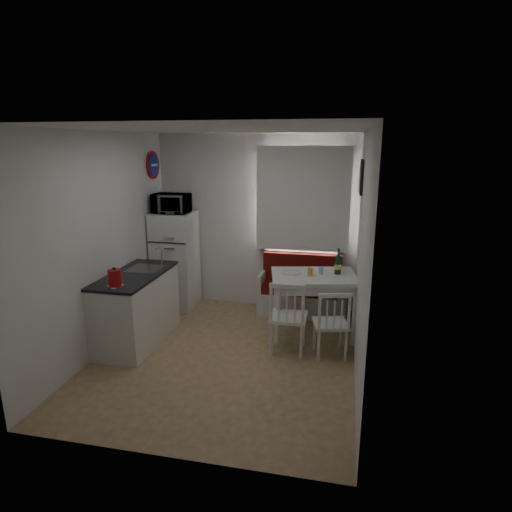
# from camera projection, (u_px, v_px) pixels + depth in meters

# --- Properties ---
(floor) EXTENTS (3.00, 3.50, 0.02)m
(floor) POSITION_uv_depth(u_px,v_px,m) (226.00, 355.00, 5.11)
(floor) COLOR #8E714B
(floor) RESTS_ON ground
(ceiling) EXTENTS (3.00, 3.50, 0.02)m
(ceiling) POSITION_uv_depth(u_px,v_px,m) (222.00, 129.00, 4.45)
(ceiling) COLOR white
(ceiling) RESTS_ON wall_back
(wall_back) EXTENTS (3.00, 0.02, 2.60)m
(wall_back) POSITION_uv_depth(u_px,v_px,m) (256.00, 223.00, 6.44)
(wall_back) COLOR white
(wall_back) RESTS_ON floor
(wall_front) EXTENTS (3.00, 0.02, 2.60)m
(wall_front) POSITION_uv_depth(u_px,v_px,m) (157.00, 307.00, 3.13)
(wall_front) COLOR white
(wall_front) RESTS_ON floor
(wall_left) EXTENTS (0.02, 3.50, 2.60)m
(wall_left) POSITION_uv_depth(u_px,v_px,m) (103.00, 244.00, 5.08)
(wall_left) COLOR white
(wall_left) RESTS_ON floor
(wall_right) EXTENTS (0.02, 3.50, 2.60)m
(wall_right) POSITION_uv_depth(u_px,v_px,m) (362.00, 257.00, 4.48)
(wall_right) COLOR white
(wall_right) RESTS_ON floor
(window) EXTENTS (1.22, 0.06, 1.47)m
(window) POSITION_uv_depth(u_px,v_px,m) (303.00, 203.00, 6.18)
(window) COLOR white
(window) RESTS_ON wall_back
(curtain) EXTENTS (1.35, 0.02, 1.50)m
(curtain) POSITION_uv_depth(u_px,v_px,m) (303.00, 200.00, 6.10)
(curtain) COLOR white
(curtain) RESTS_ON wall_back
(kitchen_counter) EXTENTS (0.62, 1.32, 1.16)m
(kitchen_counter) POSITION_uv_depth(u_px,v_px,m) (137.00, 307.00, 5.38)
(kitchen_counter) COLOR white
(kitchen_counter) RESTS_ON floor
(wall_sign) EXTENTS (0.03, 0.40, 0.40)m
(wall_sign) POSITION_uv_depth(u_px,v_px,m) (154.00, 165.00, 6.23)
(wall_sign) COLOR navy
(wall_sign) RESTS_ON wall_left
(picture_frame) EXTENTS (0.04, 0.52, 0.42)m
(picture_frame) POSITION_uv_depth(u_px,v_px,m) (361.00, 177.00, 5.33)
(picture_frame) COLOR black
(picture_frame) RESTS_ON wall_right
(bench) EXTENTS (1.22, 0.47, 0.87)m
(bench) POSITION_uv_depth(u_px,v_px,m) (300.00, 295.00, 6.32)
(bench) COLOR white
(bench) RESTS_ON floor
(dining_table) EXTENTS (1.22, 0.96, 0.81)m
(dining_table) POSITION_uv_depth(u_px,v_px,m) (314.00, 281.00, 5.53)
(dining_table) COLOR white
(dining_table) RESTS_ON floor
(chair_left) EXTENTS (0.44, 0.42, 0.49)m
(chair_left) POSITION_uv_depth(u_px,v_px,m) (288.00, 310.00, 5.00)
(chair_left) COLOR white
(chair_left) RESTS_ON floor
(chair_right) EXTENTS (0.47, 0.46, 0.45)m
(chair_right) POSITION_uv_depth(u_px,v_px,m) (331.00, 317.00, 4.92)
(chair_right) COLOR white
(chair_right) RESTS_ON floor
(fridge) EXTENTS (0.59, 0.59, 1.47)m
(fridge) POSITION_uv_depth(u_px,v_px,m) (176.00, 260.00, 6.49)
(fridge) COLOR white
(fridge) RESTS_ON floor
(microwave) EXTENTS (0.51, 0.35, 0.28)m
(microwave) POSITION_uv_depth(u_px,v_px,m) (171.00, 203.00, 6.21)
(microwave) COLOR white
(microwave) RESTS_ON fridge
(kettle) EXTENTS (0.17, 0.17, 0.23)m
(kettle) POSITION_uv_depth(u_px,v_px,m) (115.00, 278.00, 4.72)
(kettle) COLOR #A70D0D
(kettle) RESTS_ON kitchen_counter
(wine_bottle) EXTENTS (0.09, 0.09, 0.34)m
(wine_bottle) POSITION_uv_depth(u_px,v_px,m) (338.00, 261.00, 5.50)
(wine_bottle) COLOR #133C1D
(wine_bottle) RESTS_ON dining_table
(drinking_glass_orange) EXTENTS (0.06, 0.06, 0.10)m
(drinking_glass_orange) POSITION_uv_depth(u_px,v_px,m) (310.00, 272.00, 5.46)
(drinking_glass_orange) COLOR gold
(drinking_glass_orange) RESTS_ON dining_table
(drinking_glass_blue) EXTENTS (0.06, 0.06, 0.09)m
(drinking_glass_blue) POSITION_uv_depth(u_px,v_px,m) (321.00, 271.00, 5.53)
(drinking_glass_blue) COLOR #8CD7EE
(drinking_glass_blue) RESTS_ON dining_table
(plate) EXTENTS (0.25, 0.25, 0.02)m
(plate) POSITION_uv_depth(u_px,v_px,m) (291.00, 272.00, 5.59)
(plate) COLOR white
(plate) RESTS_ON dining_table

